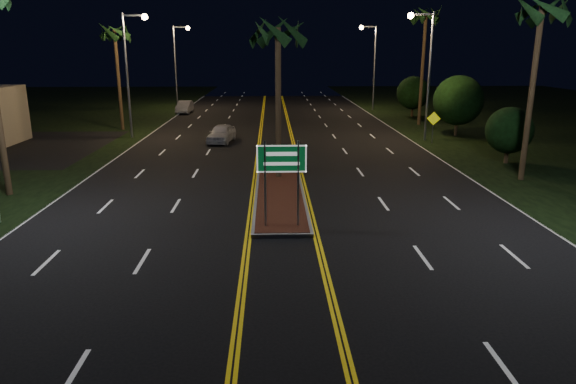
{
  "coord_description": "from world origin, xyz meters",
  "views": [
    {
      "loc": [
        -0.37,
        -15.25,
        6.48
      ],
      "look_at": [
        0.18,
        1.2,
        1.9
      ],
      "focal_mm": 32.0,
      "sensor_mm": 36.0,
      "label": 1
    }
  ],
  "objects_px": {
    "streetlight_right_mid": "(425,62)",
    "palm_median": "(278,32)",
    "car_near": "(222,132)",
    "streetlight_left_mid": "(131,61)",
    "shrub_near": "(509,130)",
    "highway_sign": "(282,167)",
    "palm_right_far": "(426,17)",
    "shrub_far": "(413,93)",
    "median_island": "(280,196)",
    "palm_right_near": "(542,12)",
    "car_far": "(185,106)",
    "streetlight_left_far": "(178,57)",
    "palm_left_far": "(115,33)",
    "streetlight_right_far": "(371,57)",
    "shrub_mid": "(458,100)",
    "warning_sign": "(433,123)"
  },
  "relations": [
    {
      "from": "median_island",
      "to": "shrub_far",
      "type": "distance_m",
      "value": 32.19
    },
    {
      "from": "streetlight_right_far",
      "to": "palm_median",
      "type": "xyz_separation_m",
      "value": [
        -10.61,
        -31.5,
        1.62
      ]
    },
    {
      "from": "palm_right_far",
      "to": "palm_left_far",
      "type": "bearing_deg",
      "value": -175.53
    },
    {
      "from": "streetlight_right_far",
      "to": "shrub_far",
      "type": "relative_size",
      "value": 2.27
    },
    {
      "from": "palm_right_near",
      "to": "warning_sign",
      "type": "distance_m",
      "value": 12.76
    },
    {
      "from": "streetlight_right_far",
      "to": "palm_left_far",
      "type": "xyz_separation_m",
      "value": [
        -23.41,
        -14.0,
        2.09
      ]
    },
    {
      "from": "streetlight_right_mid",
      "to": "palm_left_far",
      "type": "relative_size",
      "value": 1.02
    },
    {
      "from": "shrub_far",
      "to": "palm_median",
      "type": "bearing_deg",
      "value": -118.42
    },
    {
      "from": "car_far",
      "to": "streetlight_right_mid",
      "type": "bearing_deg",
      "value": -40.14
    },
    {
      "from": "palm_left_far",
      "to": "shrub_far",
      "type": "distance_m",
      "value": 28.3
    },
    {
      "from": "streetlight_right_mid",
      "to": "palm_right_far",
      "type": "height_order",
      "value": "palm_right_far"
    },
    {
      "from": "car_far",
      "to": "palm_right_near",
      "type": "bearing_deg",
      "value": -52.22
    },
    {
      "from": "highway_sign",
      "to": "car_near",
      "type": "xyz_separation_m",
      "value": [
        -3.95,
        18.87,
        -1.65
      ]
    },
    {
      "from": "palm_median",
      "to": "shrub_far",
      "type": "relative_size",
      "value": 2.1
    },
    {
      "from": "shrub_near",
      "to": "shrub_mid",
      "type": "distance_m",
      "value": 10.04
    },
    {
      "from": "palm_right_far",
      "to": "shrub_mid",
      "type": "height_order",
      "value": "palm_right_far"
    },
    {
      "from": "streetlight_right_mid",
      "to": "streetlight_right_far",
      "type": "distance_m",
      "value": 20.0
    },
    {
      "from": "highway_sign",
      "to": "shrub_near",
      "type": "bearing_deg",
      "value": 39.69
    },
    {
      "from": "palm_right_near",
      "to": "shrub_near",
      "type": "xyz_separation_m",
      "value": [
        1.0,
        4.0,
        -6.27
      ]
    },
    {
      "from": "streetlight_left_far",
      "to": "car_near",
      "type": "distance_m",
      "value": 23.82
    },
    {
      "from": "car_near",
      "to": "streetlight_left_mid",
      "type": "bearing_deg",
      "value": 169.82
    },
    {
      "from": "streetlight_right_mid",
      "to": "shrub_mid",
      "type": "relative_size",
      "value": 1.95
    },
    {
      "from": "palm_left_far",
      "to": "shrub_mid",
      "type": "relative_size",
      "value": 1.9
    },
    {
      "from": "median_island",
      "to": "streetlight_right_far",
      "type": "xyz_separation_m",
      "value": [
        10.61,
        35.0,
        5.57
      ]
    },
    {
      "from": "shrub_far",
      "to": "car_near",
      "type": "height_order",
      "value": "shrub_far"
    },
    {
      "from": "shrub_near",
      "to": "palm_median",
      "type": "bearing_deg",
      "value": -165.47
    },
    {
      "from": "median_island",
      "to": "palm_median",
      "type": "xyz_separation_m",
      "value": [
        0.0,
        3.5,
        7.19
      ]
    },
    {
      "from": "median_island",
      "to": "streetlight_left_mid",
      "type": "xyz_separation_m",
      "value": [
        -10.61,
        17.0,
        5.57
      ]
    },
    {
      "from": "median_island",
      "to": "palm_right_far",
      "type": "distance_m",
      "value": 27.84
    },
    {
      "from": "shrub_far",
      "to": "median_island",
      "type": "bearing_deg",
      "value": -115.45
    },
    {
      "from": "highway_sign",
      "to": "shrub_far",
      "type": "xyz_separation_m",
      "value": [
        13.8,
        33.2,
        -0.07
      ]
    },
    {
      "from": "palm_left_far",
      "to": "warning_sign",
      "type": "bearing_deg",
      "value": -16.9
    },
    {
      "from": "streetlight_left_far",
      "to": "palm_left_far",
      "type": "relative_size",
      "value": 1.02
    },
    {
      "from": "palm_median",
      "to": "car_far",
      "type": "distance_m",
      "value": 31.47
    },
    {
      "from": "highway_sign",
      "to": "palm_right_far",
      "type": "distance_m",
      "value": 30.81
    },
    {
      "from": "streetlight_right_mid",
      "to": "palm_median",
      "type": "bearing_deg",
      "value": -132.7
    },
    {
      "from": "shrub_near",
      "to": "highway_sign",
      "type": "bearing_deg",
      "value": -140.31
    },
    {
      "from": "highway_sign",
      "to": "car_far",
      "type": "xyz_separation_m",
      "value": [
        -9.5,
        36.98,
        -1.67
      ]
    },
    {
      "from": "median_island",
      "to": "car_near",
      "type": "distance_m",
      "value": 15.2
    },
    {
      "from": "median_island",
      "to": "palm_right_near",
      "type": "xyz_separation_m",
      "value": [
        12.5,
        3.0,
        8.13
      ]
    },
    {
      "from": "car_far",
      "to": "shrub_near",
      "type": "bearing_deg",
      "value": -46.93
    },
    {
      "from": "palm_left_far",
      "to": "warning_sign",
      "type": "relative_size",
      "value": 3.92
    },
    {
      "from": "car_near",
      "to": "warning_sign",
      "type": "xyz_separation_m",
      "value": [
        15.09,
        -0.94,
        0.68
      ]
    },
    {
      "from": "streetlight_left_far",
      "to": "car_near",
      "type": "relative_size",
      "value": 1.98
    },
    {
      "from": "car_near",
      "to": "warning_sign",
      "type": "relative_size",
      "value": 2.02
    },
    {
      "from": "palm_right_near",
      "to": "palm_median",
      "type": "bearing_deg",
      "value": 177.71
    },
    {
      "from": "palm_right_near",
      "to": "car_near",
      "type": "xyz_separation_m",
      "value": [
        -16.45,
        11.67,
        -7.46
      ]
    },
    {
      "from": "median_island",
      "to": "palm_right_far",
      "type": "relative_size",
      "value": 1.0
    },
    {
      "from": "highway_sign",
      "to": "warning_sign",
      "type": "xyz_separation_m",
      "value": [
        11.15,
        17.93,
        -0.96
      ]
    },
    {
      "from": "shrub_far",
      "to": "streetlight_right_far",
      "type": "bearing_deg",
      "value": 117.98
    }
  ]
}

